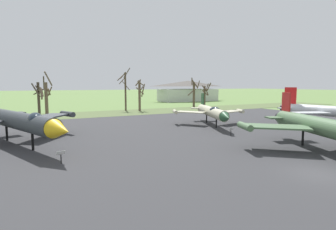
{
  "coord_description": "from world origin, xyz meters",
  "views": [
    {
      "loc": [
        -17.25,
        -10.88,
        5.92
      ],
      "look_at": [
        -2.03,
        17.16,
        2.42
      ],
      "focal_mm": 29.74,
      "sensor_mm": 36.0,
      "label": 1
    }
  ],
  "objects_px": {
    "info_placard_rear_center": "(61,155)",
    "jet_fighter_rear_right": "(332,111)",
    "jet_fighter_front_right": "(326,127)",
    "jet_fighter_rear_center": "(19,120)",
    "visitor_building": "(188,91)",
    "jet_fighter_front_left": "(212,112)",
    "info_placard_front_left": "(231,130)"
  },
  "relations": [
    {
      "from": "jet_fighter_rear_right",
      "to": "visitor_building",
      "type": "xyz_separation_m",
      "value": [
        15.49,
        61.68,
        1.31
      ]
    },
    {
      "from": "info_placard_rear_center",
      "to": "visitor_building",
      "type": "relative_size",
      "value": 0.05
    },
    {
      "from": "info_placard_front_left",
      "to": "jet_fighter_rear_center",
      "type": "relative_size",
      "value": 0.06
    },
    {
      "from": "jet_fighter_rear_right",
      "to": "visitor_building",
      "type": "height_order",
      "value": "visitor_building"
    },
    {
      "from": "jet_fighter_rear_right",
      "to": "visitor_building",
      "type": "relative_size",
      "value": 0.74
    },
    {
      "from": "jet_fighter_front_left",
      "to": "info_placard_rear_center",
      "type": "xyz_separation_m",
      "value": [
        -21.81,
        -10.25,
        -1.37
      ]
    },
    {
      "from": "jet_fighter_front_right",
      "to": "jet_fighter_rear_center",
      "type": "relative_size",
      "value": 0.89
    },
    {
      "from": "info_placard_rear_center",
      "to": "jet_fighter_rear_right",
      "type": "bearing_deg",
      "value": 2.31
    },
    {
      "from": "jet_fighter_front_left",
      "to": "info_placard_front_left",
      "type": "xyz_separation_m",
      "value": [
        -2.84,
        -7.36,
        -1.38
      ]
    },
    {
      "from": "jet_fighter_front_right",
      "to": "info_placard_rear_center",
      "type": "height_order",
      "value": "jet_fighter_front_right"
    },
    {
      "from": "jet_fighter_rear_center",
      "to": "visitor_building",
      "type": "relative_size",
      "value": 0.81
    },
    {
      "from": "jet_fighter_rear_center",
      "to": "info_placard_front_left",
      "type": "bearing_deg",
      "value": -14.6
    },
    {
      "from": "info_placard_rear_center",
      "to": "visitor_building",
      "type": "bearing_deg",
      "value": 50.79
    },
    {
      "from": "jet_fighter_front_left",
      "to": "info_placard_rear_center",
      "type": "distance_m",
      "value": 24.14
    },
    {
      "from": "jet_fighter_rear_center",
      "to": "jet_fighter_front_right",
      "type": "bearing_deg",
      "value": -35.29
    },
    {
      "from": "info_placard_front_left",
      "to": "jet_fighter_rear_right",
      "type": "distance_m",
      "value": 17.17
    },
    {
      "from": "info_placard_front_left",
      "to": "jet_fighter_rear_center",
      "type": "xyz_separation_m",
      "value": [
        -21.58,
        5.62,
        1.85
      ]
    },
    {
      "from": "jet_fighter_front_left",
      "to": "jet_fighter_front_right",
      "type": "relative_size",
      "value": 0.89
    },
    {
      "from": "info_placard_front_left",
      "to": "info_placard_rear_center",
      "type": "xyz_separation_m",
      "value": [
        -18.97,
        -2.89,
        0.01
      ]
    },
    {
      "from": "info_placard_front_left",
      "to": "jet_fighter_front_left",
      "type": "bearing_deg",
      "value": 68.9
    },
    {
      "from": "info_placard_front_left",
      "to": "jet_fighter_front_right",
      "type": "height_order",
      "value": "jet_fighter_front_right"
    },
    {
      "from": "jet_fighter_front_left",
      "to": "jet_fighter_front_right",
      "type": "bearing_deg",
      "value": -95.26
    },
    {
      "from": "info_placard_front_left",
      "to": "visitor_building",
      "type": "xyz_separation_m",
      "value": [
        32.53,
        60.24,
        2.89
      ]
    },
    {
      "from": "jet_fighter_rear_center",
      "to": "info_placard_rear_center",
      "type": "relative_size",
      "value": 17.01
    },
    {
      "from": "jet_fighter_front_right",
      "to": "visitor_building",
      "type": "height_order",
      "value": "visitor_building"
    },
    {
      "from": "jet_fighter_rear_center",
      "to": "visitor_building",
      "type": "xyz_separation_m",
      "value": [
        54.11,
        54.62,
        1.04
      ]
    },
    {
      "from": "jet_fighter_rear_center",
      "to": "jet_fighter_rear_right",
      "type": "xyz_separation_m",
      "value": [
        38.62,
        -7.06,
        -0.27
      ]
    },
    {
      "from": "info_placard_rear_center",
      "to": "jet_fighter_rear_right",
      "type": "height_order",
      "value": "jet_fighter_rear_right"
    },
    {
      "from": "info_placard_front_left",
      "to": "jet_fighter_rear_right",
      "type": "height_order",
      "value": "jet_fighter_rear_right"
    },
    {
      "from": "jet_fighter_front_right",
      "to": "visitor_building",
      "type": "relative_size",
      "value": 0.72
    },
    {
      "from": "jet_fighter_front_left",
      "to": "info_placard_rear_center",
      "type": "relative_size",
      "value": 13.51
    },
    {
      "from": "jet_fighter_front_right",
      "to": "info_placard_rear_center",
      "type": "distance_m",
      "value": 21.62
    }
  ]
}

